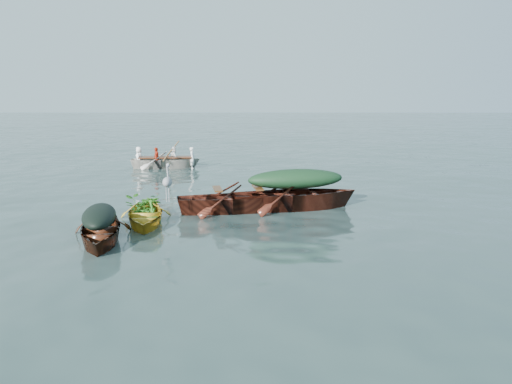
# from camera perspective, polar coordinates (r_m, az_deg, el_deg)

# --- Properties ---
(ground) EXTENTS (140.00, 140.00, 0.00)m
(ground) POSITION_cam_1_polar(r_m,az_deg,el_deg) (11.71, -2.86, -3.79)
(ground) COLOR #2F423F
(ground) RESTS_ON ground
(yellow_dinghy) EXTENTS (1.73, 3.05, 0.76)m
(yellow_dinghy) POSITION_cam_1_polar(r_m,az_deg,el_deg) (12.10, -12.56, -3.57)
(yellow_dinghy) COLOR #B18A22
(yellow_dinghy) RESTS_ON ground
(dark_covered_boat) EXTENTS (1.93, 3.49, 0.80)m
(dark_covered_boat) POSITION_cam_1_polar(r_m,az_deg,el_deg) (10.93, -17.33, -5.41)
(dark_covered_boat) COLOR #472210
(dark_covered_boat) RESTS_ON ground
(green_tarp_boat) EXTENTS (4.89, 2.34, 1.12)m
(green_tarp_boat) POSITION_cam_1_polar(r_m,az_deg,el_deg) (13.36, 4.52, -1.93)
(green_tarp_boat) COLOR #4E2012
(green_tarp_boat) RESTS_ON ground
(open_wooden_boat) EXTENTS (4.50, 2.06, 1.01)m
(open_wooden_boat) POSITION_cam_1_polar(r_m,az_deg,el_deg) (13.04, -2.08, -2.24)
(open_wooden_boat) COLOR #572315
(open_wooden_boat) RESTS_ON ground
(rowed_boat) EXTENTS (4.01, 1.47, 0.92)m
(rowed_boat) POSITION_cam_1_polar(r_m,az_deg,el_deg) (20.94, -10.25, 2.70)
(rowed_boat) COLOR beige
(rowed_boat) RESTS_ON ground
(dark_tarp_cover) EXTENTS (1.06, 1.92, 0.40)m
(dark_tarp_cover) POSITION_cam_1_polar(r_m,az_deg,el_deg) (10.78, -17.51, -2.35)
(dark_tarp_cover) COLOR black
(dark_tarp_cover) RESTS_ON dark_covered_boat
(green_tarp_cover) EXTENTS (2.69, 1.29, 0.52)m
(green_tarp_cover) POSITION_cam_1_polar(r_m,az_deg,el_deg) (13.20, 4.57, 1.53)
(green_tarp_cover) COLOR #14311C
(green_tarp_cover) RESTS_ON green_tarp_boat
(thwart_benches) EXTENTS (2.27, 1.16, 0.04)m
(thwart_benches) POSITION_cam_1_polar(r_m,az_deg,el_deg) (12.92, -2.10, 0.03)
(thwart_benches) COLOR #4A2811
(thwart_benches) RESTS_ON open_wooden_boat
(heron) EXTENTS (0.35, 0.44, 0.92)m
(heron) POSITION_cam_1_polar(r_m,az_deg,el_deg) (11.95, -10.09, 0.47)
(heron) COLOR #9A9BA2
(heron) RESTS_ON yellow_dinghy
(dinghy_weeds) EXTENTS (0.85, 1.01, 0.60)m
(dinghy_weeds) POSITION_cam_1_polar(r_m,az_deg,el_deg) (12.48, -12.48, 0.09)
(dinghy_weeds) COLOR #33671B
(dinghy_weeds) RESTS_ON yellow_dinghy
(rowers) EXTENTS (2.82, 1.26, 0.76)m
(rowers) POSITION_cam_1_polar(r_m,az_deg,el_deg) (20.83, -10.33, 4.98)
(rowers) COLOR white
(rowers) RESTS_ON rowed_boat
(oars) EXTENTS (0.79, 2.64, 0.06)m
(oars) POSITION_cam_1_polar(r_m,az_deg,el_deg) (20.87, -10.29, 4.03)
(oars) COLOR #A06D3C
(oars) RESTS_ON rowed_boat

